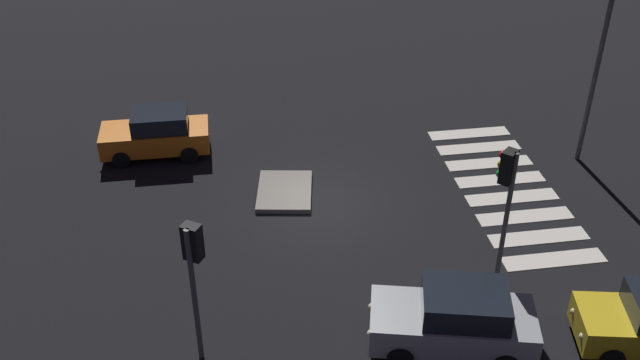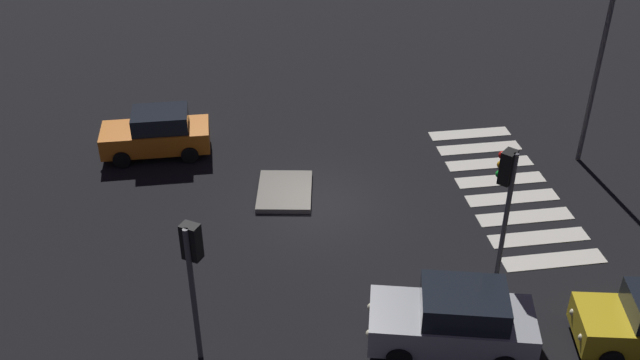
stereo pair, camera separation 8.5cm
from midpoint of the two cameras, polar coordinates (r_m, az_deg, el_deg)
The scene contains 8 objects.
ground_plane at distance 24.95m, azimuth 0.10°, elevation -1.94°, with size 80.00×80.00×0.00m, color black.
traffic_island at distance 25.50m, azimuth -2.66°, elevation -0.88°, with size 2.73×2.22×0.18m.
car_silver at distance 19.55m, azimuth 10.48°, elevation -10.65°, with size 2.78×4.55×1.87m.
car_orange at distance 28.11m, azimuth -12.45°, elevation 3.57°, with size 1.94×4.05×1.75m.
traffic_light_west at distance 17.88m, azimuth -9.72°, elevation -6.09°, with size 0.53×0.54×4.09m.
traffic_light_south at distance 20.50m, azimuth 14.35°, elevation -0.43°, with size 0.54×0.54×4.37m.
street_lamp at distance 27.04m, azimuth 21.39°, elevation 10.79°, with size 0.56×0.56×7.42m.
crosswalk_near at distance 26.58m, azimuth 14.32°, elevation -0.66°, with size 8.75×3.20×0.02m.
Camera 2 is at (-20.33, 3.05, 14.13)m, focal length 41.26 mm.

